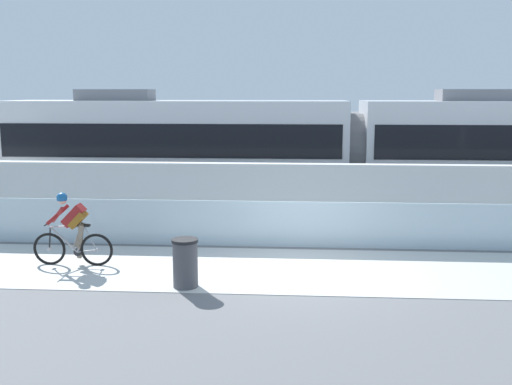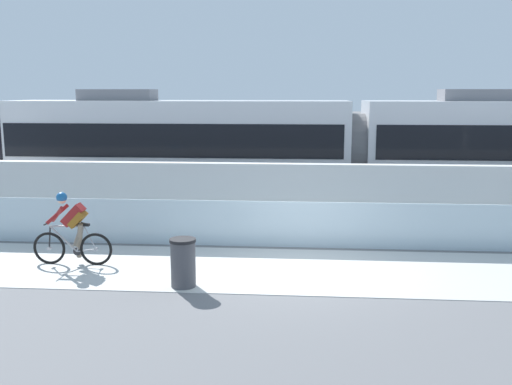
{
  "view_description": "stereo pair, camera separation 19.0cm",
  "coord_description": "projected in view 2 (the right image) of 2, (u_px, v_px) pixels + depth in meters",
  "views": [
    {
      "loc": [
        -0.19,
        -11.91,
        3.74
      ],
      "look_at": [
        -1.14,
        2.35,
        1.25
      ],
      "focal_mm": 40.77,
      "sensor_mm": 36.0,
      "label": 1
    },
    {
      "loc": [
        0.0,
        -11.89,
        3.74
      ],
      "look_at": [
        -1.14,
        2.35,
        1.25
      ],
      "focal_mm": 40.77,
      "sensor_mm": 36.0,
      "label": 2
    }
  ],
  "objects": [
    {
      "name": "tram",
      "position": [
        355.0,
        150.0,
        18.59
      ],
      "size": [
        22.56,
        2.54,
        3.81
      ],
      "color": "silver",
      "rests_on": "ground"
    },
    {
      "name": "cyclist_on_bike",
      "position": [
        72.0,
        230.0,
        12.58
      ],
      "size": [
        1.77,
        0.58,
        1.61
      ],
      "color": "black",
      "rests_on": "ground"
    },
    {
      "name": "ground_plane",
      "position": [
        301.0,
        270.0,
        12.32
      ],
      "size": [
        200.0,
        200.0,
        0.0
      ],
      "primitive_type": "plane",
      "color": "slate"
    },
    {
      "name": "glass_parapet",
      "position": [
        301.0,
        225.0,
        14.04
      ],
      "size": [
        32.0,
        0.05,
        1.12
      ],
      "primitive_type": "cube",
      "color": "silver",
      "rests_on": "ground"
    },
    {
      "name": "concrete_barrier_wall",
      "position": [
        302.0,
        197.0,
        15.75
      ],
      "size": [
        32.0,
        0.36,
        1.83
      ],
      "primitive_type": "cube",
      "color": "silver",
      "rests_on": "ground"
    },
    {
      "name": "trash_bin",
      "position": [
        183.0,
        263.0,
        11.19
      ],
      "size": [
        0.51,
        0.51,
        0.96
      ],
      "color": "#47474C",
      "rests_on": "ground"
    },
    {
      "name": "bike_path_deck",
      "position": [
        301.0,
        270.0,
        12.32
      ],
      "size": [
        32.0,
        3.2,
        0.01
      ],
      "primitive_type": "cube",
      "color": "beige",
      "rests_on": "ground"
    },
    {
      "name": "tram_rail_near",
      "position": [
        302.0,
        211.0,
        18.34
      ],
      "size": [
        32.0,
        0.08,
        0.01
      ],
      "primitive_type": "cube",
      "color": "#595654",
      "rests_on": "ground"
    },
    {
      "name": "tram_rail_far",
      "position": [
        302.0,
        203.0,
        19.75
      ],
      "size": [
        32.0,
        0.08,
        0.01
      ],
      "primitive_type": "cube",
      "color": "#595654",
      "rests_on": "ground"
    }
  ]
}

